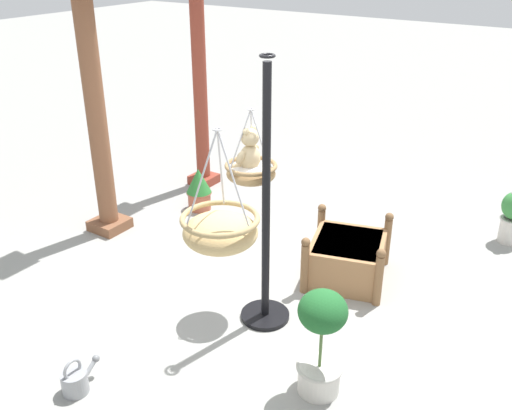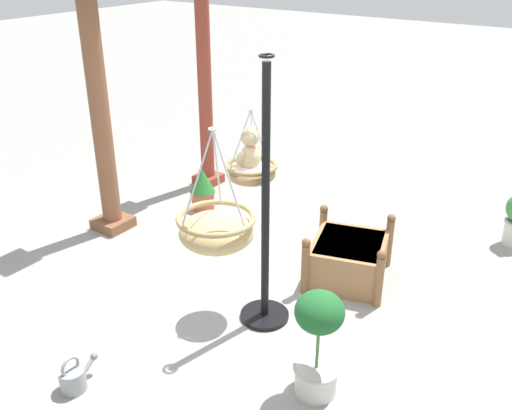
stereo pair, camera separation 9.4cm
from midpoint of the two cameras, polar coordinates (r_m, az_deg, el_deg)
ground_plane at (r=5.39m, az=0.81°, el=-10.12°), size 40.00×40.00×0.00m
display_pole_central at (r=4.85m, az=1.48°, el=-4.35°), size 0.44×0.44×2.35m
hanging_basket_with_teddy at (r=4.83m, az=0.06°, el=3.37°), size 0.45×0.45×0.65m
teddy_bear at (r=4.78m, az=-0.14°, el=5.32°), size 0.27×0.25×0.40m
hanging_basket_left_high at (r=3.65m, az=-3.27°, el=-2.49°), size 0.52×0.52×0.81m
greenhouse_pillar_left at (r=6.45m, az=-14.99°, el=8.40°), size 0.41×0.41×2.77m
greenhouse_pillar_right at (r=7.53m, az=-4.85°, el=12.43°), size 0.35×0.35×2.99m
wooden_planter_box at (r=5.75m, az=9.76°, el=-5.30°), size 1.02×0.97×0.59m
potted_plant_flowering_red at (r=7.12m, az=-5.04°, el=1.70°), size 0.32×0.32×0.54m
potted_plant_small_succulent at (r=4.26m, az=6.91°, el=-13.39°), size 0.36×0.36×0.88m
watering_can at (r=4.69m, az=-17.34°, el=-16.28°), size 0.35×0.20×0.30m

